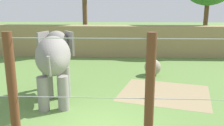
{
  "coord_description": "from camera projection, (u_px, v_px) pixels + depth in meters",
  "views": [
    {
      "loc": [
        0.82,
        -7.55,
        4.13
      ],
      "look_at": [
        0.28,
        4.09,
        1.4
      ],
      "focal_mm": 38.44,
      "sensor_mm": 36.0,
      "label": 1
    }
  ],
  "objects": [
    {
      "name": "embankment_wall",
      "position": [
        114.0,
        41.0,
        20.74
      ],
      "size": [
        36.0,
        1.8,
        2.58
      ],
      "primitive_type": "cube",
      "color": "#997F56",
      "rests_on": "ground"
    },
    {
      "name": "cable_fence",
      "position": [
        84.0,
        107.0,
        5.7
      ],
      "size": [
        10.6,
        0.23,
        3.6
      ],
      "color": "brown",
      "rests_on": "ground"
    },
    {
      "name": "elephant",
      "position": [
        54.0,
        57.0,
        10.4
      ],
      "size": [
        1.99,
        4.04,
        3.02
      ],
      "color": "gray",
      "rests_on": "ground"
    },
    {
      "name": "enrichment_ball",
      "position": [
        153.0,
        67.0,
        14.79
      ],
      "size": [
        1.01,
        1.01,
        1.01
      ],
      "primitive_type": "sphere",
      "color": "gray",
      "rests_on": "ground"
    },
    {
      "name": "dirt_patch",
      "position": [
        165.0,
        93.0,
        11.8
      ],
      "size": [
        5.02,
        4.6,
        0.01
      ],
      "primitive_type": "cube",
      "rotation": [
        0.0,
        0.0,
        -0.27
      ],
      "color": "#937F5B",
      "rests_on": "ground"
    }
  ]
}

